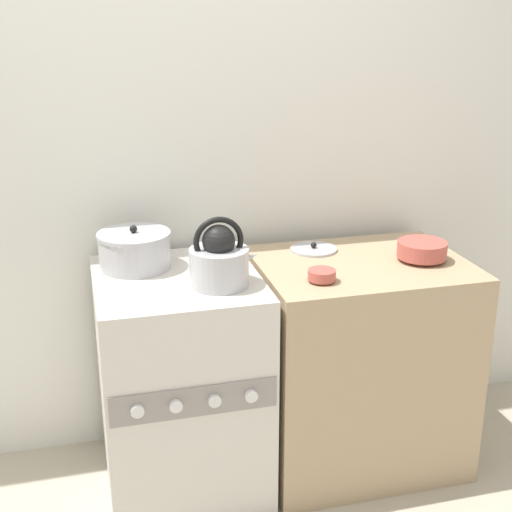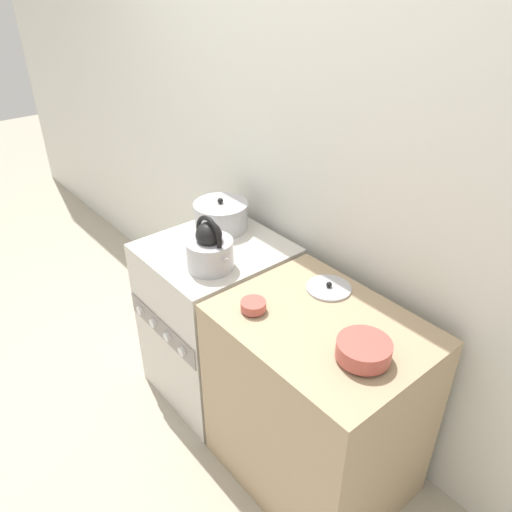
# 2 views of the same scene
# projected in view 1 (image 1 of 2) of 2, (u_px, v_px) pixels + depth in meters

# --- Properties ---
(wall_back) EXTENTS (7.00, 0.06, 2.50)m
(wall_back) POSITION_uv_depth(u_px,v_px,m) (158.00, 147.00, 2.76)
(wall_back) COLOR silver
(wall_back) RESTS_ON ground_plane
(stove) EXTENTS (0.58, 0.65, 0.85)m
(stove) POSITION_uv_depth(u_px,v_px,m) (181.00, 383.00, 2.68)
(stove) COLOR beige
(stove) RESTS_ON ground_plane
(counter) EXTENTS (0.79, 0.61, 0.85)m
(counter) POSITION_uv_depth(u_px,v_px,m) (357.00, 362.00, 2.84)
(counter) COLOR tan
(counter) RESTS_ON ground_plane
(kettle) EXTENTS (0.25, 0.21, 0.25)m
(kettle) POSITION_uv_depth(u_px,v_px,m) (220.00, 260.00, 2.43)
(kettle) COLOR #B2B2B7
(kettle) RESTS_ON stove
(cooking_pot) EXTENTS (0.27, 0.27, 0.16)m
(cooking_pot) POSITION_uv_depth(u_px,v_px,m) (135.00, 250.00, 2.61)
(cooking_pot) COLOR #B2B2B7
(cooking_pot) RESTS_ON stove
(enamel_bowl) EXTENTS (0.19, 0.19, 0.07)m
(enamel_bowl) POSITION_uv_depth(u_px,v_px,m) (422.00, 250.00, 2.70)
(enamel_bowl) COLOR #B75147
(enamel_bowl) RESTS_ON counter
(small_ceramic_bowl) EXTENTS (0.10, 0.10, 0.04)m
(small_ceramic_bowl) POSITION_uv_depth(u_px,v_px,m) (322.00, 275.00, 2.50)
(small_ceramic_bowl) COLOR #B75147
(small_ceramic_bowl) RESTS_ON counter
(loose_pot_lid) EXTENTS (0.19, 0.19, 0.03)m
(loose_pot_lid) POSITION_uv_depth(u_px,v_px,m) (314.00, 249.00, 2.82)
(loose_pot_lid) COLOR #B2B2B7
(loose_pot_lid) RESTS_ON counter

